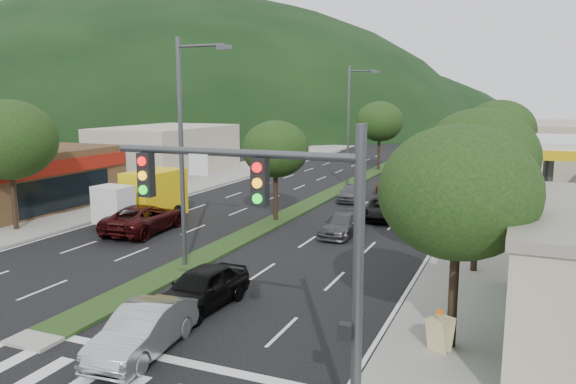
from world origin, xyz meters
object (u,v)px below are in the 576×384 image
at_px(car_queue_d, 383,209).
at_px(tree_r_c, 491,148).
at_px(suv_maroon, 144,218).
at_px(car_queue_f, 416,170).
at_px(car_queue_c, 391,183).
at_px(car_queue_b, 342,224).
at_px(sedan_silver, 143,330).
at_px(box_truck, 146,198).
at_px(tree_r_b, 480,157).
at_px(tree_r_a, 458,192).
at_px(tree_r_e, 504,127).
at_px(tree_l_a, 9,140).
at_px(car_queue_e, 351,193).
at_px(motorhome, 445,185).
at_px(a_frame_sign, 440,331).
at_px(tree_med_far, 380,122).
at_px(tree_r_d, 499,130).
at_px(tree_med_near, 276,149).
at_px(traffic_signal, 289,231).
at_px(streetlight_mid, 351,120).
at_px(car_queue_a, 201,288).
at_px(streetlight_near, 185,142).

bearing_deg(car_queue_d, tree_r_c, -17.32).
height_order(suv_maroon, car_queue_f, suv_maroon).
bearing_deg(car_queue_c, car_queue_b, -87.83).
bearing_deg(sedan_silver, box_truck, 120.75).
bearing_deg(tree_r_c, tree_r_b, -90.00).
bearing_deg(tree_r_a, tree_r_e, 90.00).
bearing_deg(tree_r_b, tree_l_a, -175.33).
bearing_deg(car_queue_e, tree_r_b, -59.06).
height_order(box_truck, motorhome, motorhome).
bearing_deg(box_truck, suv_maroon, 129.19).
distance_m(tree_r_a, car_queue_b, 14.92).
relative_size(tree_r_b, box_truck, 1.10).
xyz_separation_m(suv_maroon, a_frame_sign, (17.45, -9.24, -0.03)).
height_order(tree_med_far, suv_maroon, tree_med_far).
relative_size(tree_r_e, motorhome, 0.78).
xyz_separation_m(tree_r_d, a_frame_sign, (-0.26, -26.54, -4.42)).
height_order(tree_med_near, motorhome, tree_med_near).
bearing_deg(traffic_signal, box_truck, 134.55).
bearing_deg(sedan_silver, tree_r_a, 18.44).
height_order(streetlight_mid, car_queue_b, streetlight_mid).
height_order(tree_r_d, tree_med_near, tree_r_d).
relative_size(tree_r_e, streetlight_mid, 0.67).
relative_size(traffic_signal, box_truck, 1.11).
height_order(tree_r_a, tree_r_e, tree_r_e).
xyz_separation_m(tree_r_c, tree_r_d, (0.00, 10.00, 0.43)).
height_order(car_queue_f, box_truck, box_truck).
bearing_deg(tree_med_far, car_queue_f, -37.42).
relative_size(tree_r_b, car_queue_c, 1.65).
bearing_deg(tree_r_e, tree_r_a, -90.00).
xyz_separation_m(tree_l_a, car_queue_b, (17.22, 6.32, -4.58)).
distance_m(streetlight_mid, car_queue_b, 17.98).
distance_m(tree_r_c, box_truck, 20.20).
bearing_deg(car_queue_e, tree_med_far, 94.21).
distance_m(tree_r_b, tree_r_e, 28.00).
xyz_separation_m(car_queue_c, box_truck, (-11.43, -16.27, 0.74)).
height_order(car_queue_a, motorhome, motorhome).
xyz_separation_m(streetlight_near, motorhome, (8.80, 17.53, -3.86)).
xyz_separation_m(suv_maroon, box_truck, (-1.59, 2.36, 0.64)).
bearing_deg(car_queue_d, car_queue_c, 94.42).
xyz_separation_m(traffic_signal, car_queue_c, (-4.90, 32.86, -3.95)).
bearing_deg(tree_r_d, streetlight_mid, 165.73).
height_order(car_queue_c, a_frame_sign, a_frame_sign).
height_order(tree_r_c, car_queue_f, tree_r_c).
bearing_deg(tree_r_c, tree_med_far, 116.57).
height_order(tree_l_a, car_queue_a, tree_l_a).
height_order(tree_r_a, box_truck, tree_r_a).
bearing_deg(car_queue_f, car_queue_c, -90.51).
bearing_deg(tree_r_e, car_queue_e, -125.36).
xyz_separation_m(tree_r_b, streetlight_mid, (-11.79, 21.00, 0.55)).
distance_m(tree_med_far, a_frame_sign, 42.42).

